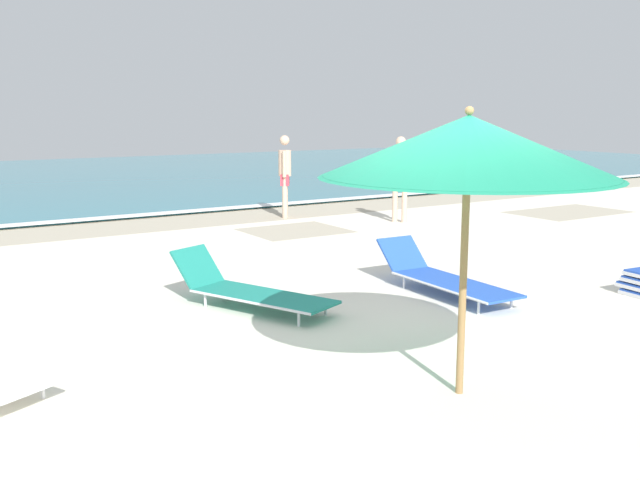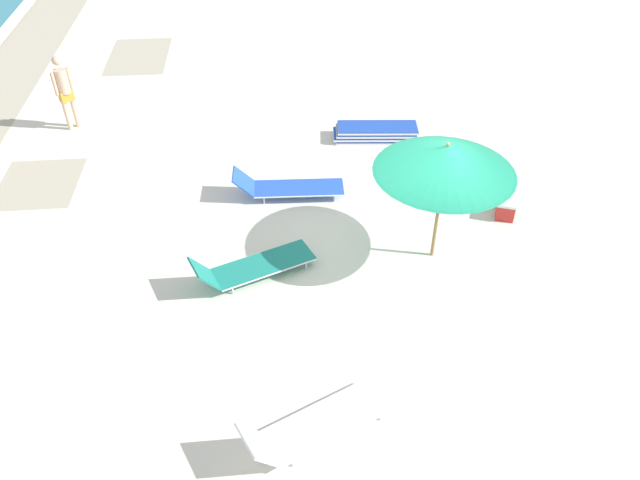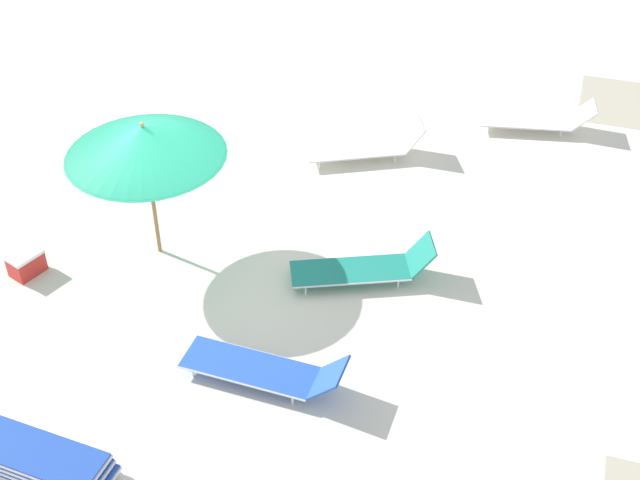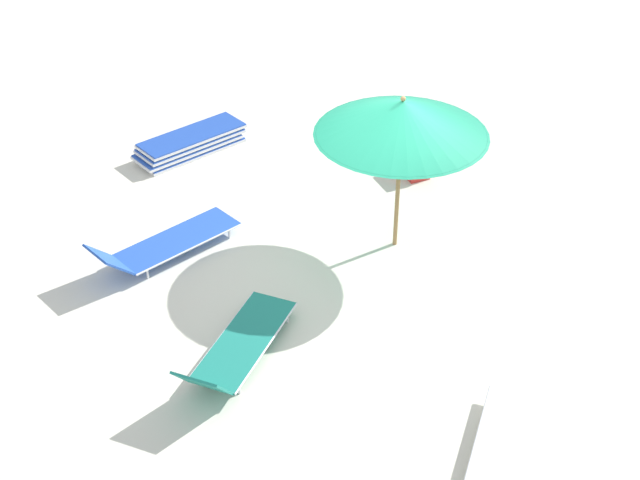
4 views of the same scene
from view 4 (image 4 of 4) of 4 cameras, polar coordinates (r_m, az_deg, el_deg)
ground_plane at (r=12.41m, az=2.15°, el=-1.69°), size 60.00×60.00×0.16m
beach_umbrella at (r=11.72m, az=5.27°, el=7.77°), size 2.32×2.32×2.31m
lounger_stack at (r=15.05m, az=-8.29°, el=6.16°), size 0.77×1.98×0.32m
sun_lounger_under_umbrella at (r=10.67m, az=-5.37°, el=-6.93°), size 1.37×2.18×0.62m
sun_lounger_beside_umbrella at (r=9.60m, az=11.52°, el=-13.62°), size 1.44×2.12×0.63m
sun_lounger_near_water_right at (r=12.52m, az=-9.92°, el=-0.23°), size 0.70×2.22×0.57m
cooler_box at (r=14.31m, az=6.04°, el=4.83°), size 0.59×0.51×0.37m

